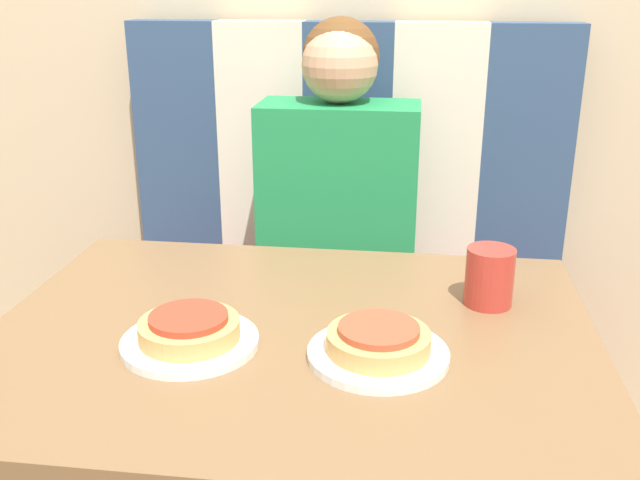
# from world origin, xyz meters

# --- Properties ---
(booth_seat) EXTENTS (1.14, 0.55, 0.50)m
(booth_seat) POSITION_xyz_m (0.00, 0.67, 0.25)
(booth_seat) COLOR #5B1919
(booth_seat) RESTS_ON ground_plane
(booth_backrest) EXTENTS (1.14, 0.09, 0.63)m
(booth_backrest) POSITION_xyz_m (-0.00, 0.90, 0.81)
(booth_backrest) COLOR navy
(booth_backrest) RESTS_ON booth_seat
(dining_table) EXTENTS (0.90, 0.69, 0.73)m
(dining_table) POSITION_xyz_m (0.00, 0.00, 0.63)
(dining_table) COLOR brown
(dining_table) RESTS_ON ground_plane
(person) EXTENTS (0.37, 0.20, 0.65)m
(person) POSITION_xyz_m (0.00, 0.67, 0.81)
(person) COLOR #1E8447
(person) RESTS_ON booth_seat
(plate_left) EXTENTS (0.20, 0.20, 0.01)m
(plate_left) POSITION_xyz_m (-0.13, -0.07, 0.74)
(plate_left) COLOR white
(plate_left) RESTS_ON dining_table
(plate_right) EXTENTS (0.20, 0.20, 0.01)m
(plate_right) POSITION_xyz_m (0.13, -0.07, 0.74)
(plate_right) COLOR white
(plate_right) RESTS_ON dining_table
(pizza_left) EXTENTS (0.14, 0.14, 0.04)m
(pizza_left) POSITION_xyz_m (-0.13, -0.07, 0.76)
(pizza_left) COLOR tan
(pizza_left) RESTS_ON plate_left
(pizza_right) EXTENTS (0.14, 0.14, 0.04)m
(pizza_right) POSITION_xyz_m (0.13, -0.07, 0.76)
(pizza_right) COLOR tan
(pizza_right) RESTS_ON plate_right
(drinking_cup) EXTENTS (0.08, 0.08, 0.09)m
(drinking_cup) POSITION_xyz_m (0.30, 0.13, 0.78)
(drinking_cup) COLOR #B23328
(drinking_cup) RESTS_ON dining_table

